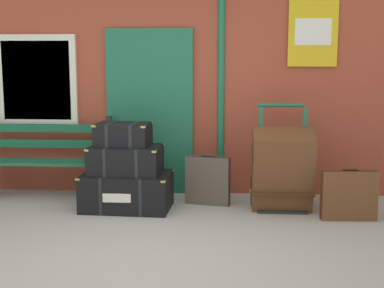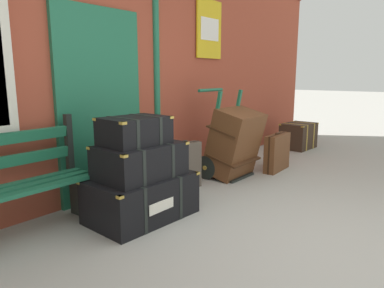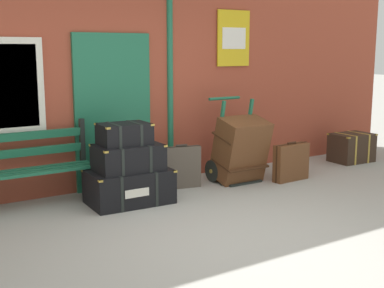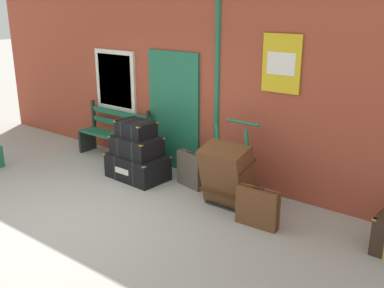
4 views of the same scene
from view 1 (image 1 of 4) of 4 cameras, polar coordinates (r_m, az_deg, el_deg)
The scene contains 10 objects.
ground_plane at distance 4.86m, azimuth -6.05°, elevation -12.12°, with size 60.00×60.00×0.00m, color #A3A099.
brick_facade at distance 7.10m, azimuth -2.75°, elevation 7.86°, with size 10.40×0.35×3.20m.
platform_bench at distance 7.11m, azimuth -14.81°, elevation -1.78°, with size 1.60×0.43×1.01m.
steamer_trunk_base at distance 6.40m, azimuth -6.80°, elevation -4.90°, with size 1.04×0.70×0.43m.
steamer_trunk_middle at distance 6.32m, azimuth -6.91°, elevation -1.64°, with size 0.84×0.59×0.33m.
steamer_trunk_top at distance 6.31m, azimuth -7.19°, elevation 1.00°, with size 0.64×0.49×0.27m.
porters_trolley at distance 6.52m, azimuth 9.21°, elevation -4.12°, with size 0.71×0.58×1.20m.
large_brown_trunk at distance 6.31m, azimuth 9.40°, elevation -2.65°, with size 0.70×0.64×0.96m.
suitcase_brown at distance 6.17m, azimuth 16.05°, elevation -5.17°, with size 0.60×0.19×0.58m.
suitcase_cream at distance 6.53m, azimuth 1.66°, elevation -3.84°, with size 0.54×0.24×0.61m.
Camera 1 is at (0.80, -4.45, 1.76)m, focal length 51.11 mm.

